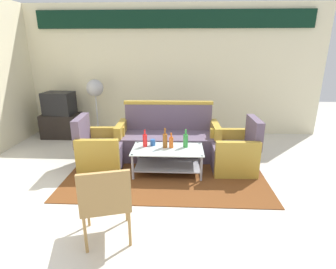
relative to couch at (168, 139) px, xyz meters
The scene contains 16 objects.
ground_plane 1.59m from the couch, 88.55° to the right, with size 14.00×14.00×0.00m, color beige.
wall_back 1.89m from the couch, 88.48° to the left, with size 6.52×0.19×2.80m.
rug 0.71m from the couch, 89.75° to the right, with size 3.03×2.08×0.01m, color brown.
couch is the anchor object (origin of this frame).
armchair_left 1.22m from the couch, 154.09° to the right, with size 0.74×0.80×0.85m.
armchair_right 1.22m from the couch, 25.39° to the right, with size 0.72×0.78×0.85m.
coffee_table 0.72m from the couch, 87.91° to the right, with size 1.10×0.60×0.40m.
bottle_green 0.73m from the couch, 64.20° to the right, with size 0.08×0.08×0.29m.
bottle_brown 0.70m from the couch, 91.42° to the right, with size 0.07×0.07×0.31m.
bottle_orange 0.70m from the couch, 83.20° to the right, with size 0.07×0.07×0.24m.
bottle_red 0.75m from the couch, 117.76° to the right, with size 0.07×0.07×0.28m.
cup 0.64m from the couch, 110.67° to the right, with size 0.08×0.08×0.10m, color #2659A5.
tv_stand 2.61m from the couch, 157.69° to the left, with size 0.80×0.50×0.52m, color black.
television 2.65m from the couch, 157.64° to the left, with size 0.63×0.49×0.48m.
pedestal_fan 2.04m from the couch, 147.21° to the left, with size 0.36×0.36×1.27m.
wicker_chair 2.38m from the couch, 102.17° to the right, with size 0.59×0.59×0.84m.
Camera 1 is at (0.18, -3.00, 1.89)m, focal length 28.40 mm.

